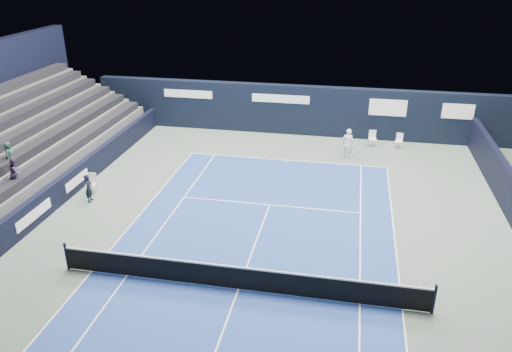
{
  "coord_description": "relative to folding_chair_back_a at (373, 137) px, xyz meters",
  "views": [
    {
      "loc": [
        3.3,
        -13.68,
        10.65
      ],
      "look_at": [
        -0.68,
        6.63,
        1.3
      ],
      "focal_mm": 35.0,
      "sensor_mm": 36.0,
      "label": 1
    }
  ],
  "objects": [
    {
      "name": "court_surface",
      "position": [
        -4.73,
        -15.1,
        -0.54
      ],
      "size": [
        10.97,
        23.77,
        0.01
      ],
      "primitive_type": "cube",
      "color": "navy",
      "rests_on": "ground"
    },
    {
      "name": "ground",
      "position": [
        -4.73,
        -13.1,
        -0.55
      ],
      "size": [
        48.0,
        48.0,
        0.0
      ],
      "primitive_type": "plane",
      "color": "#506055",
      "rests_on": "ground"
    },
    {
      "name": "side_barrier_left",
      "position": [
        -14.23,
        -9.13,
        0.05
      ],
      "size": [
        0.33,
        22.0,
        1.2
      ],
      "color": "black",
      "rests_on": "ground"
    },
    {
      "name": "folding_chair_back_b",
      "position": [
        1.53,
        0.01,
        -0.04
      ],
      "size": [
        0.48,
        0.47,
        0.89
      ],
      "rotation": [
        0.0,
        0.0,
        -0.27
      ],
      "color": "white",
      "rests_on": "ground"
    },
    {
      "name": "tennis_net",
      "position": [
        -4.73,
        -15.1,
        -0.04
      ],
      "size": [
        12.9,
        0.1,
        1.1
      ],
      "color": "black",
      "rests_on": "ground"
    },
    {
      "name": "court_markings",
      "position": [
        -4.73,
        -15.1,
        -0.54
      ],
      "size": [
        11.03,
        23.83,
        0.0
      ],
      "color": "white",
      "rests_on": "court_surface"
    },
    {
      "name": "line_judge",
      "position": [
        -13.0,
        -9.93,
        0.13
      ],
      "size": [
        0.4,
        0.54,
        1.35
      ],
      "primitive_type": "imported",
      "rotation": [
        0.0,
        0.0,
        1.74
      ],
      "color": "black",
      "rests_on": "ground"
    },
    {
      "name": "spectator_stand",
      "position": [
        -18.01,
        -8.12,
        1.41
      ],
      "size": [
        6.0,
        18.0,
        6.4
      ],
      "color": "#4E4E51",
      "rests_on": "ground"
    },
    {
      "name": "line_judge_chair",
      "position": [
        -13.35,
        -9.01,
        0.01
      ],
      "size": [
        0.45,
        0.43,
        0.98
      ],
      "rotation": [
        0.0,
        0.0,
        0.03
      ],
      "color": "silver",
      "rests_on": "ground"
    },
    {
      "name": "tennis_player",
      "position": [
        -1.42,
        -2.13,
        0.3
      ],
      "size": [
        0.64,
        0.83,
        1.7
      ],
      "color": "white",
      "rests_on": "ground"
    },
    {
      "name": "folding_chair_back_a",
      "position": [
        0.0,
        0.0,
        0.0
      ],
      "size": [
        0.5,
        0.49,
        0.96
      ],
      "rotation": [
        0.0,
        0.0,
        0.21
      ],
      "color": "white",
      "rests_on": "ground"
    },
    {
      "name": "back_sponsor_wall",
      "position": [
        -4.73,
        1.4,
        1.0
      ],
      "size": [
        26.0,
        0.63,
        3.1
      ],
      "color": "black",
      "rests_on": "ground"
    }
  ]
}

